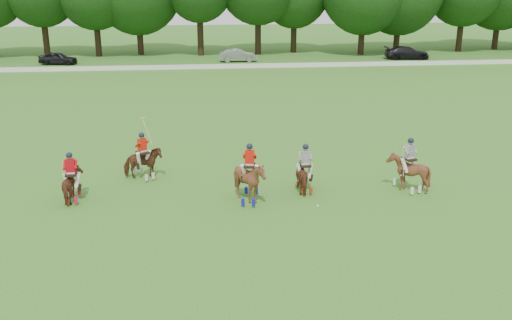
{
  "coord_description": "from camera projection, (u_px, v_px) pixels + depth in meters",
  "views": [
    {
      "loc": [
        -0.77,
        -18.66,
        8.9
      ],
      "look_at": [
        1.68,
        4.2,
        1.4
      ],
      "focal_mm": 40.0,
      "sensor_mm": 36.0,
      "label": 1
    }
  ],
  "objects": [
    {
      "name": "polo_red_a",
      "position": [
        72.0,
        184.0,
        23.3
      ],
      "size": [
        1.01,
        1.64,
        2.09
      ],
      "color": "#542916",
      "rests_on": "ground"
    },
    {
      "name": "polo_stripe_b",
      "position": [
        408.0,
        172.0,
        24.42
      ],
      "size": [
        1.72,
        1.83,
        2.35
      ],
      "color": "#542916",
      "rests_on": "ground"
    },
    {
      "name": "ground",
      "position": [
        222.0,
        234.0,
        20.48
      ],
      "size": [
        180.0,
        180.0,
        0.0
      ],
      "primitive_type": "plane",
      "color": "#2A641C",
      "rests_on": "ground"
    },
    {
      "name": "polo_red_b",
      "position": [
        143.0,
        163.0,
        25.89
      ],
      "size": [
        1.87,
        1.82,
        2.71
      ],
      "color": "#542916",
      "rests_on": "ground"
    },
    {
      "name": "car_left",
      "position": [
        58.0,
        58.0,
        58.95
      ],
      "size": [
        4.01,
        2.08,
        1.3
      ],
      "primitive_type": "imported",
      "rotation": [
        0.0,
        0.0,
        1.42
      ],
      "color": "black",
      "rests_on": "ground"
    },
    {
      "name": "boundary_rail",
      "position": [
        203.0,
        67.0,
        56.33
      ],
      "size": [
        120.0,
        0.1,
        0.44
      ],
      "primitive_type": "cube",
      "color": "white",
      "rests_on": "ground"
    },
    {
      "name": "car_mid",
      "position": [
        238.0,
        56.0,
        60.84
      ],
      "size": [
        3.99,
        1.4,
        1.31
      ],
      "primitive_type": "imported",
      "rotation": [
        0.0,
        0.0,
        1.57
      ],
      "color": "gray",
      "rests_on": "ground"
    },
    {
      "name": "polo_ball",
      "position": [
        318.0,
        206.0,
        22.9
      ],
      "size": [
        0.09,
        0.09,
        0.09
      ],
      "primitive_type": "sphere",
      "color": "white",
      "rests_on": "ground"
    },
    {
      "name": "polo_red_c",
      "position": [
        250.0,
        180.0,
        23.21
      ],
      "size": [
        1.72,
        1.86,
        2.47
      ],
      "color": "#542916",
      "rests_on": "ground"
    },
    {
      "name": "car_right",
      "position": [
        407.0,
        53.0,
        62.72
      ],
      "size": [
        4.96,
        2.38,
        1.39
      ],
      "primitive_type": "imported",
      "rotation": [
        0.0,
        0.0,
        1.48
      ],
      "color": "black",
      "rests_on": "ground"
    },
    {
      "name": "polo_stripe_a",
      "position": [
        305.0,
        175.0,
        24.36
      ],
      "size": [
        1.02,
        1.65,
        2.11
      ],
      "color": "#542916",
      "rests_on": "ground"
    }
  ]
}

